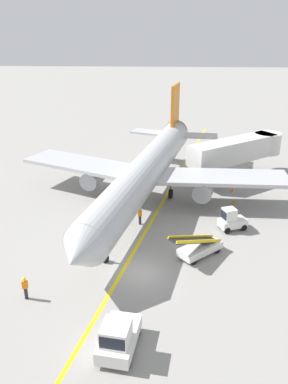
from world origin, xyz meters
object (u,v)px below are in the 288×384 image
object	(u,v)px
safety_cone_nose_left	(234,202)
baggage_tug_near_wing	(231,220)
jet_bridge	(242,149)
ground_crew_wing_walker	(25,287)
belt_loader_forward_hold	(199,247)
airliner	(147,170)
pushback_tug	(118,337)
ground_crew_marshaller	(140,215)
safety_cone_nose_right	(232,190)

from	to	relation	value
safety_cone_nose_left	baggage_tug_near_wing	bearing A→B (deg)	-101.82
jet_bridge	safety_cone_nose_left	world-z (taller)	jet_bridge
baggage_tug_near_wing	ground_crew_wing_walker	distance (m)	18.53
belt_loader_forward_hold	safety_cone_nose_left	xyz separation A→B (m)	(4.35, 10.17, -0.56)
airliner	safety_cone_nose_left	xyz separation A→B (m)	(8.98, -0.24, -3.20)
belt_loader_forward_hold	jet_bridge	bearing A→B (deg)	71.09
pushback_tug	ground_crew_wing_walker	bearing A→B (deg)	147.19
ground_crew_wing_walker	airliner	bearing A→B (deg)	65.88
ground_crew_marshaller	safety_cone_nose_right	distance (m)	12.76
jet_bridge	safety_cone_nose_right	size ratio (longest dim) A/B	26.79
jet_bridge	baggage_tug_near_wing	size ratio (longest dim) A/B	4.35
safety_cone_nose_left	ground_crew_marshaller	bearing A→B (deg)	-151.83
jet_bridge	baggage_tug_near_wing	xyz separation A→B (m)	(-2.95, -13.34, -2.62)
pushback_tug	safety_cone_nose_right	world-z (taller)	pushback_tug
ground_crew_wing_walker	safety_cone_nose_right	world-z (taller)	ground_crew_wing_walker
jet_bridge	safety_cone_nose_left	bearing A→B (deg)	-102.97
ground_crew_marshaller	pushback_tug	bearing A→B (deg)	-90.91
baggage_tug_near_wing	safety_cone_nose_right	bearing A→B (deg)	80.57
safety_cone_nose_left	safety_cone_nose_right	bearing A→B (deg)	84.76
airliner	safety_cone_nose_right	xyz separation A→B (m)	(9.28, 3.02, -3.20)
ground_crew_wing_walker	safety_cone_nose_left	distance (m)	23.06
airliner	baggage_tug_near_wing	distance (m)	10.07
ground_crew_marshaller	safety_cone_nose_right	bearing A→B (deg)	40.56
safety_cone_nose_left	ground_crew_wing_walker	bearing A→B (deg)	-135.22
belt_loader_forward_hold	ground_crew_marshaller	bearing A→B (deg)	134.34
jet_bridge	ground_crew_wing_walker	world-z (taller)	jet_bridge
jet_bridge	pushback_tug	xyz separation A→B (m)	(-11.41, -28.30, -2.55)
airliner	safety_cone_nose_left	world-z (taller)	airliner
pushback_tug	baggage_tug_near_wing	bearing A→B (deg)	60.52
safety_cone_nose_left	safety_cone_nose_right	distance (m)	3.27
pushback_tug	ground_crew_marshaller	size ratio (longest dim) A/B	2.26
pushback_tug	airliner	bearing A→B (deg)	88.22
baggage_tug_near_wing	ground_crew_marshaller	distance (m)	8.23
jet_bridge	ground_crew_wing_walker	distance (m)	30.17
jet_bridge	safety_cone_nose_right	bearing A→B (deg)	-108.33
airliner	baggage_tug_near_wing	bearing A→B (deg)	-36.87
belt_loader_forward_hold	safety_cone_nose_right	distance (m)	14.23
airliner	pushback_tug	world-z (taller)	airliner
pushback_tug	belt_loader_forward_hold	size ratio (longest dim) A/B	0.84
jet_bridge	pushback_tug	size ratio (longest dim) A/B	3.07
pushback_tug	ground_crew_wing_walker	world-z (taller)	pushback_tug
ground_crew_wing_walker	safety_cone_nose_left	bearing A→B (deg)	44.78
belt_loader_forward_hold	ground_crew_wing_walker	bearing A→B (deg)	-153.22
airliner	safety_cone_nose_left	size ratio (longest dim) A/B	79.62
airliner	safety_cone_nose_right	world-z (taller)	airliner
belt_loader_forward_hold	safety_cone_nose_left	distance (m)	11.08
pushback_tug	belt_loader_forward_hold	bearing A→B (deg)	63.09
belt_loader_forward_hold	ground_crew_marshaller	xyz separation A→B (m)	(-5.03, 5.15, 0.13)
jet_bridge	safety_cone_nose_right	xyz separation A→B (m)	(-1.48, -4.47, -3.32)
airliner	pushback_tug	size ratio (longest dim) A/B	9.14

